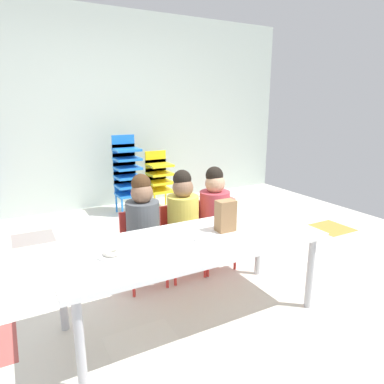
% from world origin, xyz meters
% --- Properties ---
extents(ground_plane, '(6.21, 4.53, 0.02)m').
position_xyz_m(ground_plane, '(-0.00, -0.00, -0.01)').
color(ground_plane, silver).
extents(back_wall, '(6.21, 0.10, 2.67)m').
position_xyz_m(back_wall, '(0.00, 2.27, 1.34)').
color(back_wall, '#B2C1B7').
rests_on(back_wall, ground_plane).
extents(craft_table, '(1.76, 0.69, 0.58)m').
position_xyz_m(craft_table, '(-0.05, -0.76, 0.53)').
color(craft_table, white).
rests_on(craft_table, ground_plane).
extents(seated_child_near_camera, '(0.35, 0.35, 0.92)m').
position_xyz_m(seated_child_near_camera, '(-0.18, -0.19, 0.55)').
color(seated_child_near_camera, red).
rests_on(seated_child_near_camera, ground_plane).
extents(seated_child_middle_seat, '(0.32, 0.31, 0.92)m').
position_xyz_m(seated_child_middle_seat, '(0.17, -0.19, 0.55)').
color(seated_child_middle_seat, red).
rests_on(seated_child_middle_seat, ground_plane).
extents(seated_child_far_right, '(0.32, 0.31, 0.92)m').
position_xyz_m(seated_child_far_right, '(0.48, -0.19, 0.55)').
color(seated_child_far_right, red).
rests_on(seated_child_far_right, ground_plane).
extents(kid_chair_blue_stack, '(0.32, 0.30, 1.04)m').
position_xyz_m(kid_chair_blue_stack, '(0.33, 1.75, 0.58)').
color(kid_chair_blue_stack, blue).
rests_on(kid_chair_blue_stack, ground_plane).
extents(kid_chair_yellow_stack, '(0.32, 0.30, 0.80)m').
position_xyz_m(kid_chair_yellow_stack, '(0.78, 1.75, 0.46)').
color(kid_chair_yellow_stack, yellow).
rests_on(kid_chair_yellow_stack, ground_plane).
extents(paper_bag_brown, '(0.13, 0.09, 0.22)m').
position_xyz_m(paper_bag_brown, '(0.23, -0.73, 0.69)').
color(paper_bag_brown, '#9E754C').
rests_on(paper_bag_brown, craft_table).
extents(paper_plate_near_edge, '(0.18, 0.18, 0.01)m').
position_xyz_m(paper_plate_near_edge, '(-0.58, -0.75, 0.58)').
color(paper_plate_near_edge, white).
rests_on(paper_plate_near_edge, craft_table).
extents(paper_plate_center_table, '(0.18, 0.18, 0.01)m').
position_xyz_m(paper_plate_center_table, '(0.04, -0.77, 0.58)').
color(paper_plate_center_table, white).
rests_on(paper_plate_center_table, craft_table).
extents(donut_powdered_on_plate, '(0.11, 0.11, 0.03)m').
position_xyz_m(donut_powdered_on_plate, '(-0.58, -0.75, 0.60)').
color(donut_powdered_on_plate, white).
rests_on(donut_powdered_on_plate, craft_table).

